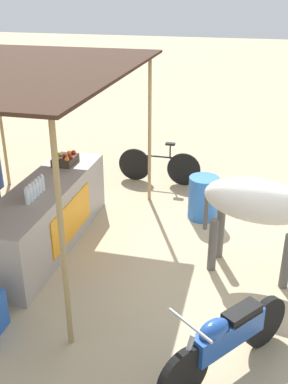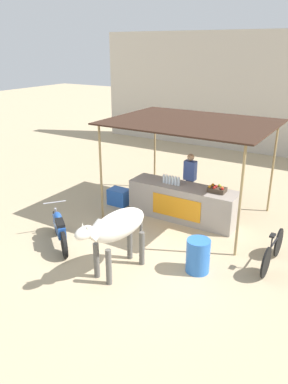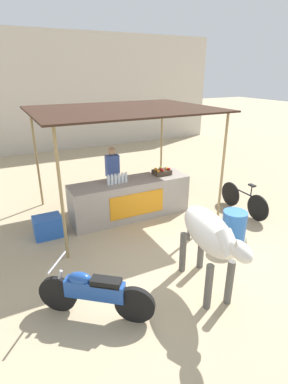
{
  "view_description": "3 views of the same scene",
  "coord_description": "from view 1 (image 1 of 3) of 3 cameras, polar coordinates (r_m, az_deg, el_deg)",
  "views": [
    {
      "loc": [
        -5.42,
        -0.66,
        3.63
      ],
      "look_at": [
        -0.07,
        0.67,
        1.07
      ],
      "focal_mm": 42.0,
      "sensor_mm": 36.0,
      "label": 1
    },
    {
      "loc": [
        3.99,
        -6.38,
        4.48
      ],
      "look_at": [
        -0.36,
        0.74,
        1.2
      ],
      "focal_mm": 35.0,
      "sensor_mm": 36.0,
      "label": 2
    },
    {
      "loc": [
        -2.82,
        -4.11,
        3.45
      ],
      "look_at": [
        -0.29,
        0.86,
        1.19
      ],
      "focal_mm": 28.0,
      "sensor_mm": 36.0,
      "label": 3
    }
  ],
  "objects": [
    {
      "name": "ground_plane",
      "position": [
        6.56,
        5.94,
        -8.87
      ],
      "size": [
        60.0,
        60.0,
        0.0
      ],
      "primitive_type": "plane",
      "color": "tan"
    },
    {
      "name": "stall_counter",
      "position": [
        6.89,
        -12.26,
        -2.94
      ],
      "size": [
        3.0,
        0.82,
        0.96
      ],
      "color": "#9E9389",
      "rests_on": "ground"
    },
    {
      "name": "stall_awning",
      "position": [
        6.37,
        -16.51,
        14.09
      ],
      "size": [
        4.2,
        3.2,
        2.65
      ],
      "color": "#382319",
      "rests_on": "ground"
    },
    {
      "name": "water_bottle_row",
      "position": [
        6.34,
        -13.69,
        0.35
      ],
      "size": [
        0.52,
        0.07,
        0.25
      ],
      "color": "silver",
      "rests_on": "stall_counter"
    },
    {
      "name": "fruit_crate",
      "position": [
        7.45,
        -9.96,
        4.1
      ],
      "size": [
        0.44,
        0.32,
        0.18
      ],
      "color": "#3F3326",
      "rests_on": "stall_counter"
    },
    {
      "name": "water_barrel",
      "position": [
        7.61,
        7.54,
        -0.73
      ],
      "size": [
        0.5,
        0.5,
        0.74
      ],
      "primitive_type": "cylinder",
      "color": "blue",
      "rests_on": "ground"
    },
    {
      "name": "cow",
      "position": [
        6.01,
        14.68,
        -1.61
      ],
      "size": [
        0.76,
        1.85,
        1.44
      ],
      "color": "silver",
      "rests_on": "ground"
    },
    {
      "name": "motorcycle_parked",
      "position": [
        4.78,
        10.44,
        -17.76
      ],
      "size": [
        1.47,
        1.17,
        0.9
      ],
      "color": "black",
      "rests_on": "ground"
    },
    {
      "name": "bicycle_leaning",
      "position": [
        8.93,
        1.95,
        3.31
      ],
      "size": [
        0.1,
        1.66,
        0.85
      ],
      "color": "black",
      "rests_on": "ground"
    }
  ]
}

